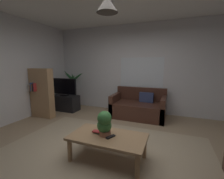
{
  "coord_description": "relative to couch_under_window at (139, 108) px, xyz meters",
  "views": [
    {
      "loc": [
        1.05,
        -2.34,
        1.52
      ],
      "look_at": [
        0.0,
        0.3,
        1.05
      ],
      "focal_mm": 24.68,
      "sensor_mm": 36.0,
      "label": 1
    }
  ],
  "objects": [
    {
      "name": "floor",
      "position": [
        -0.18,
        -1.95,
        -0.28
      ],
      "size": [
        5.56,
        4.91,
        0.02
      ],
      "primitive_type": "cube",
      "color": "#9E8466",
      "rests_on": "ground"
    },
    {
      "name": "bookshelf_corner",
      "position": [
        -2.59,
        -1.02,
        0.43
      ],
      "size": [
        0.7,
        0.31,
        1.4
      ],
      "color": "#A87F56",
      "rests_on": "ground"
    },
    {
      "name": "book_on_table_1",
      "position": [
        -0.22,
        -2.19,
        0.16
      ],
      "size": [
        0.15,
        0.09,
        0.02
      ],
      "primitive_type": "cube",
      "rotation": [
        0.0,
        0.0,
        -0.02
      ],
      "color": "#B22D2D",
      "rests_on": "coffee_table"
    },
    {
      "name": "potted_palm_corner",
      "position": [
        -2.41,
        0.24,
        0.31
      ],
      "size": [
        0.92,
        0.66,
        1.34
      ],
      "color": "brown",
      "rests_on": "ground"
    },
    {
      "name": "pendant_lamp",
      "position": [
        -0.03,
        -2.21,
        2.06
      ],
      "size": [
        0.3,
        0.3,
        0.51
      ],
      "color": "black"
    },
    {
      "name": "remote_on_table_0",
      "position": [
        0.03,
        -2.24,
        0.14
      ],
      "size": [
        0.11,
        0.17,
        0.02
      ],
      "primitive_type": "cube",
      "rotation": [
        0.0,
        0.0,
        2.69
      ],
      "color": "black",
      "rests_on": "coffee_table"
    },
    {
      "name": "coffee_table",
      "position": [
        -0.03,
        -2.21,
        0.07
      ],
      "size": [
        1.19,
        0.65,
        0.41
      ],
      "color": "#A87F56",
      "rests_on": "ground"
    },
    {
      "name": "couch_under_window",
      "position": [
        0.0,
        0.0,
        0.0
      ],
      "size": [
        1.5,
        0.88,
        0.82
      ],
      "color": "#47281E",
      "rests_on": "ground"
    },
    {
      "name": "window_pane",
      "position": [
        -0.05,
        0.5,
        0.9
      ],
      "size": [
        1.32,
        0.01,
        1.1
      ],
      "primitive_type": "cube",
      "color": "white"
    },
    {
      "name": "tv_stand",
      "position": [
        -2.41,
        -0.25,
        -0.02
      ],
      "size": [
        0.9,
        0.44,
        0.5
      ],
      "primitive_type": "cube",
      "color": "black",
      "rests_on": "ground"
    },
    {
      "name": "tv",
      "position": [
        -2.41,
        -0.27,
        0.52
      ],
      "size": [
        0.91,
        0.16,
        0.56
      ],
      "color": "black",
      "rests_on": "tv_stand"
    },
    {
      "name": "potted_plant_on_table",
      "position": [
        -0.08,
        -2.22,
        0.33
      ],
      "size": [
        0.24,
        0.25,
        0.4
      ],
      "color": "#B77051",
      "rests_on": "coffee_table"
    },
    {
      "name": "rug",
      "position": [
        -0.18,
        -2.15,
        -0.27
      ],
      "size": [
        3.61,
        2.7,
        0.01
      ],
      "primitive_type": "cube",
      "color": "tan",
      "rests_on": "ground"
    },
    {
      "name": "book_on_table_0",
      "position": [
        -0.22,
        -2.17,
        0.14
      ],
      "size": [
        0.14,
        0.13,
        0.02
      ],
      "primitive_type": "cube",
      "rotation": [
        0.0,
        0.0,
        -0.3
      ],
      "color": "#387247",
      "rests_on": "coffee_table"
    },
    {
      "name": "wall_back",
      "position": [
        -0.18,
        0.53,
        1.1
      ],
      "size": [
        5.68,
        0.06,
        2.74
      ],
      "primitive_type": "cube",
      "color": "silver",
      "rests_on": "ground"
    }
  ]
}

